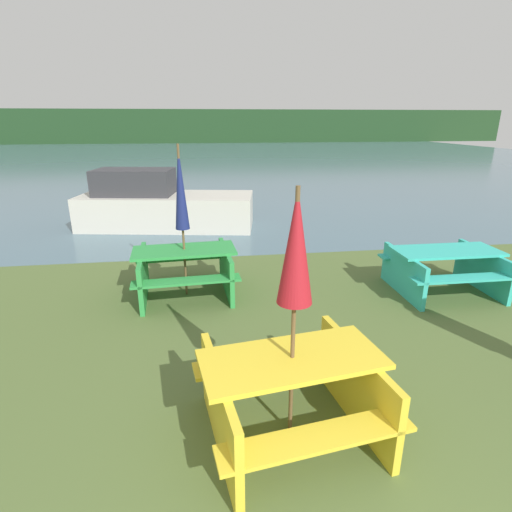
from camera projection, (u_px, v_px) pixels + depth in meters
name	position (u px, v px, depth m)	size (l,w,h in m)	color
water	(209.00, 156.00, 31.81)	(60.00, 50.00, 0.00)	slate
far_treeline	(204.00, 126.00, 49.91)	(80.00, 1.60, 4.00)	#1E3D1E
picnic_table_yellow	(291.00, 389.00, 3.50)	(1.75, 1.59, 0.79)	yellow
picnic_table_teal	(444.00, 266.00, 6.52)	(1.69, 1.39, 0.72)	#33B7A8
picnic_table_green	(185.00, 267.00, 6.40)	(1.69, 1.48, 0.77)	green
umbrella_crimson	(296.00, 250.00, 3.08)	(0.29, 0.29, 2.25)	brown
umbrella_navy	(180.00, 189.00, 6.00)	(0.22, 0.22, 2.38)	brown
boat	(161.00, 206.00, 10.46)	(4.65, 2.27, 1.52)	beige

